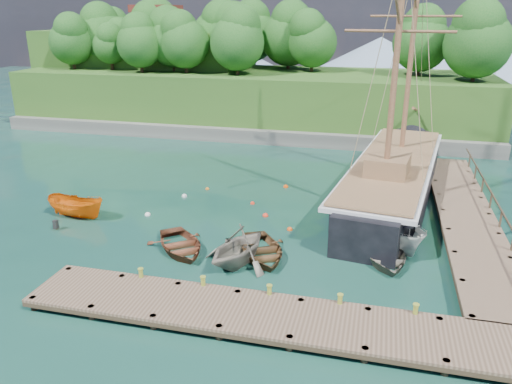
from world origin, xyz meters
TOP-DOWN VIEW (x-y plane):
  - ground at (0.00, 0.00)m, footprint 160.00×160.00m
  - dock_near at (2.00, -6.50)m, footprint 20.00×3.20m
  - dock_east at (11.50, 7.00)m, footprint 3.20×24.00m
  - bollard_0 at (-4.00, -5.10)m, footprint 0.26×0.26m
  - bollard_1 at (-1.00, -5.10)m, footprint 0.26×0.26m
  - bollard_2 at (2.00, -5.10)m, footprint 0.26×0.26m
  - bollard_3 at (5.00, -5.10)m, footprint 0.26×0.26m
  - bollard_4 at (8.00, -5.10)m, footprint 0.26×0.26m
  - rowboat_0 at (-3.78, -1.01)m, footprint 5.04×5.24m
  - rowboat_1 at (-0.40, -1.65)m, footprint 4.77×5.10m
  - rowboat_2 at (0.58, -0.61)m, footprint 4.73×5.29m
  - rowboat_3 at (6.78, 0.51)m, footprint 3.88×4.82m
  - motorboat_orange at (-11.76, 1.73)m, footprint 4.19×2.04m
  - cabin_boat_white at (7.47, 2.39)m, footprint 3.53×5.08m
  - schooner at (7.14, 10.26)m, footprint 7.79×27.33m
  - mooring_buoy_0 at (-7.67, 3.08)m, footprint 0.37×0.37m
  - mooring_buoy_1 at (-1.79, 6.60)m, footprint 0.29×0.29m
  - mooring_buoy_2 at (-0.47, 4.74)m, footprint 0.37×0.37m
  - mooring_buoy_3 at (4.09, 7.80)m, footprint 0.29×0.29m
  - mooring_buoy_4 at (-5.66, 8.61)m, footprint 0.28×0.28m
  - mooring_buoy_5 at (-0.28, 10.44)m, footprint 0.35×0.35m
  - mooring_buoy_6 at (-6.70, 6.81)m, footprint 0.36×0.36m
  - mooring_buoy_7 at (1.39, 3.04)m, footprint 0.33×0.33m
  - headland at (-12.88, 31.36)m, footprint 51.00×19.31m
  - distant_ridge at (4.30, 70.00)m, footprint 117.00×40.00m

SIDE VIEW (x-z plane):
  - ground at x=0.00m, z-range 0.00..0.00m
  - bollard_0 at x=-4.00m, z-range -0.23..0.23m
  - bollard_1 at x=-1.00m, z-range -0.23..0.23m
  - bollard_2 at x=2.00m, z-range -0.23..0.23m
  - bollard_3 at x=5.00m, z-range -0.23..0.23m
  - bollard_4 at x=8.00m, z-range -0.23..0.23m
  - rowboat_0 at x=-3.78m, z-range -0.44..0.44m
  - rowboat_1 at x=-0.40m, z-range -1.08..1.08m
  - rowboat_2 at x=0.58m, z-range -0.45..0.45m
  - rowboat_3 at x=6.78m, z-range -0.44..0.44m
  - motorboat_orange at x=-11.76m, z-range -0.78..0.78m
  - cabin_boat_white at x=7.47m, z-range -0.92..0.92m
  - mooring_buoy_0 at x=-7.67m, z-range -0.18..0.18m
  - mooring_buoy_1 at x=-1.79m, z-range -0.15..0.15m
  - mooring_buoy_2 at x=-0.47m, z-range -0.18..0.18m
  - mooring_buoy_3 at x=4.09m, z-range -0.14..0.14m
  - mooring_buoy_4 at x=-5.66m, z-range -0.14..0.14m
  - mooring_buoy_5 at x=-0.28m, z-range -0.18..0.18m
  - mooring_buoy_6 at x=-6.70m, z-range -0.18..0.18m
  - mooring_buoy_7 at x=1.39m, z-range -0.17..0.17m
  - dock_near at x=2.00m, z-range -0.12..0.98m
  - dock_east at x=11.50m, z-range -0.12..0.98m
  - schooner at x=7.14m, z-range -8.92..11.14m
  - distant_ridge at x=4.30m, z-range -0.65..9.35m
  - headland at x=-12.88m, z-range -0.91..11.99m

